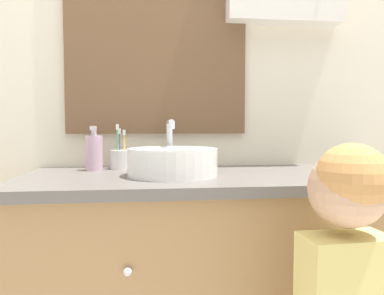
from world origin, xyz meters
TOP-DOWN VIEW (x-y plane):
  - wall_back at (0.01, 0.62)m, footprint 3.20×0.18m
  - vanity_counter at (0.00, 0.32)m, footprint 1.41×0.57m
  - sink_basin at (-0.17, 0.30)m, footprint 0.31×0.36m
  - toothbrush_holder at (-0.37, 0.52)m, footprint 0.08×0.08m
  - soap_dispenser at (-0.47, 0.48)m, footprint 0.06×0.06m
  - child_figure at (0.22, -0.16)m, footprint 0.22×0.48m

SIDE VIEW (x-z plane):
  - vanity_counter at x=0.00m, z-range 0.00..0.84m
  - child_figure at x=0.22m, z-range 0.12..1.09m
  - toothbrush_holder at x=-0.37m, z-range 0.79..0.97m
  - sink_basin at x=-0.17m, z-range 0.79..0.98m
  - soap_dispenser at x=-0.47m, z-range 0.82..0.99m
  - wall_back at x=0.01m, z-range 0.04..2.54m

